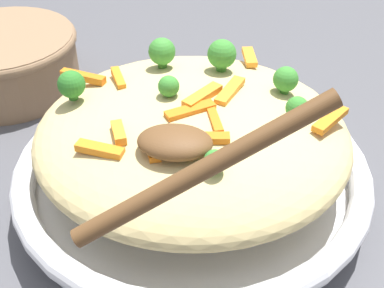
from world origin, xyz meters
name	(u,v)px	position (x,y,z in m)	size (l,w,h in m)	color
ground_plane	(192,196)	(0.00, 0.00, 0.00)	(2.40, 2.40, 0.00)	#4C4C51
serving_bowl	(192,176)	(0.00, 0.00, 0.03)	(0.32, 0.32, 0.05)	silver
pasta_mound	(192,134)	(0.00, 0.00, 0.07)	(0.27, 0.26, 0.06)	#D1BA7A
carrot_piece_0	(187,110)	(0.00, -0.01, 0.10)	(0.04, 0.01, 0.01)	orange
carrot_piece_1	(201,138)	(0.01, -0.05, 0.10)	(0.04, 0.01, 0.01)	orange
carrot_piece_2	(118,79)	(-0.07, 0.04, 0.10)	(0.03, 0.01, 0.01)	orange
carrot_piece_3	(153,149)	(-0.02, -0.06, 0.10)	(0.03, 0.01, 0.01)	orange
carrot_piece_4	(100,149)	(-0.06, -0.06, 0.10)	(0.04, 0.01, 0.01)	orange
carrot_piece_5	(202,96)	(0.01, 0.01, 0.11)	(0.04, 0.01, 0.01)	orange
carrot_piece_6	(83,77)	(-0.10, 0.04, 0.10)	(0.04, 0.01, 0.01)	orange
carrot_piece_7	(230,91)	(0.03, 0.02, 0.10)	(0.04, 0.01, 0.01)	orange
carrot_piece_8	(249,57)	(0.04, 0.10, 0.10)	(0.03, 0.01, 0.01)	orange
carrot_piece_9	(214,119)	(0.02, -0.02, 0.10)	(0.04, 0.01, 0.01)	orange
carrot_piece_10	(119,133)	(-0.05, -0.04, 0.10)	(0.03, 0.01, 0.01)	orange
carrot_piece_11	(330,118)	(0.11, 0.00, 0.10)	(0.04, 0.01, 0.01)	orange
broccoli_floret_0	(222,55)	(0.02, 0.07, 0.12)	(0.03, 0.03, 0.03)	#377928
broccoli_floret_1	(169,87)	(-0.02, 0.01, 0.11)	(0.02, 0.02, 0.02)	#377928
broccoli_floret_2	(71,85)	(-0.10, 0.01, 0.11)	(0.02, 0.02, 0.03)	#296820
broccoli_floret_3	(297,105)	(0.09, 0.00, 0.11)	(0.02, 0.02, 0.02)	#377928
broccoli_floret_4	(162,52)	(-0.04, 0.07, 0.11)	(0.03, 0.03, 0.03)	#377928
broccoli_floret_5	(286,80)	(0.08, 0.04, 0.11)	(0.02, 0.02, 0.03)	#377928
broccoli_floret_6	(215,161)	(0.03, -0.08, 0.11)	(0.02, 0.02, 0.02)	#377928
serving_spoon	(184,151)	(0.01, -0.09, 0.12)	(0.15, 0.13, 0.09)	brown
companion_bowl	(5,59)	(-0.25, 0.17, 0.04)	(0.18, 0.18, 0.07)	#8C6B4C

